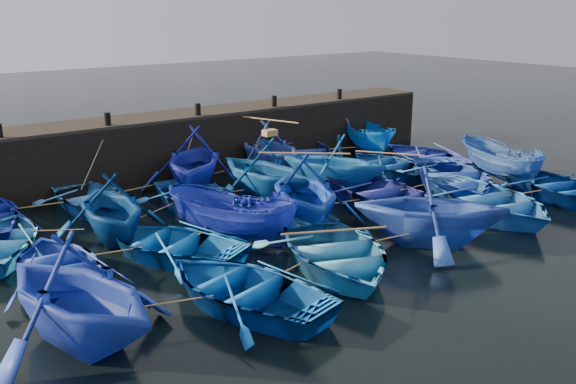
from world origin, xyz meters
TOP-DOWN VIEW (x-y plane):
  - ground at (0.00, 0.00)m, footprint 120.00×120.00m
  - quay_wall at (0.00, 10.50)m, footprint 26.00×2.50m
  - quay_top at (0.00, 10.50)m, footprint 26.00×2.50m
  - bollard_1 at (-4.00, 9.60)m, footprint 0.24×0.24m
  - bollard_2 at (0.00, 9.60)m, footprint 0.24×0.24m
  - bollard_3 at (4.00, 9.60)m, footprint 0.24×0.24m
  - bollard_4 at (8.00, 9.60)m, footprint 0.24×0.24m
  - boat_1 at (-5.66, 7.28)m, footprint 3.72×4.96m
  - boat_2 at (-1.36, 7.58)m, footprint 6.30×6.45m
  - boat_3 at (2.54, 7.96)m, footprint 4.03×4.62m
  - boat_4 at (4.88, 8.41)m, footprint 5.57×6.28m
  - boat_5 at (8.48, 7.78)m, footprint 3.14×4.67m
  - boat_6 at (-9.34, 4.90)m, footprint 4.90×5.45m
  - boat_7 at (-6.22, 4.11)m, footprint 4.30×4.79m
  - boat_8 at (-2.66, 4.94)m, footprint 3.87×5.23m
  - boat_9 at (0.06, 4.81)m, footprint 4.49×5.06m
  - boat_10 at (3.16, 4.36)m, footprint 5.36×5.59m
  - boat_11 at (6.51, 4.56)m, footprint 3.54×4.76m
  - boat_12 at (8.99, 4.66)m, footprint 3.62×4.99m
  - boat_13 at (-8.62, 1.91)m, footprint 3.64×4.77m
  - boat_14 at (-5.44, 1.63)m, footprint 5.14×5.73m
  - boat_15 at (-3.30, 1.76)m, footprint 3.76×4.45m
  - boat_16 at (-0.53, 1.59)m, footprint 5.57×5.90m
  - boat_17 at (2.91, 1.30)m, footprint 4.56×5.88m
  - boat_18 at (6.71, 1.28)m, footprint 6.44×7.01m
  - boat_19 at (9.50, 1.10)m, footprint 2.22×4.48m
  - boat_20 at (-9.32, -1.68)m, footprint 5.28×5.75m
  - boat_21 at (-5.44, -2.30)m, footprint 4.65×5.65m
  - boat_22 at (-2.21, -1.88)m, footprint 5.63×6.53m
  - boat_23 at (1.47, -2.14)m, footprint 6.15×6.15m
  - boat_24 at (5.29, -1.49)m, footprint 5.39×6.56m
  - boat_25 at (9.04, -1.87)m, footprint 4.74×5.66m
  - wooden_crate at (0.36, 4.81)m, footprint 0.50×0.36m
  - mooring_ropes at (-0.18, 4.83)m, footprint 17.94×11.94m
  - loose_oars at (1.58, 3.06)m, footprint 10.98×11.92m

SIDE VIEW (x-z plane):
  - ground at x=0.00m, z-range 0.00..0.00m
  - boat_13 at x=-8.62m, z-range 0.00..0.93m
  - boat_6 at x=-9.34m, z-range 0.00..0.93m
  - boat_11 at x=6.51m, z-range 0.00..0.95m
  - boat_14 at x=-5.44m, z-range 0.00..0.98m
  - boat_1 at x=-5.66m, z-range 0.00..0.98m
  - boat_25 at x=9.04m, z-range 0.00..1.01m
  - boat_21 at x=-5.44m, z-range 0.00..1.02m
  - boat_12 at x=8.99m, z-range 0.00..1.02m
  - boat_8 at x=-2.66m, z-range 0.00..1.05m
  - boat_4 at x=4.88m, z-range 0.00..1.08m
  - boat_17 at x=2.91m, z-range 0.00..1.12m
  - boat_22 at x=-2.21m, z-range 0.00..1.14m
  - boat_24 at x=5.29m, z-range 0.00..1.19m
  - boat_18 at x=6.71m, z-range 0.00..1.19m
  - boat_15 at x=-3.30m, z-range 0.00..1.66m
  - boat_19 at x=9.50m, z-range 0.00..1.66m
  - boat_5 at x=8.48m, z-range 0.00..1.69m
  - mooring_ropes at x=-0.18m, z-range -0.19..1.92m
  - boat_7 at x=-6.22m, z-range 0.00..2.25m
  - boat_10 at x=3.16m, z-range 0.00..2.27m
  - boat_3 at x=2.54m, z-range 0.00..2.35m
  - boat_9 at x=0.06m, z-range 0.00..2.45m
  - boat_23 at x=1.47m, z-range 0.00..2.46m
  - boat_16 at x=-0.53m, z-range 0.00..2.46m
  - quay_wall at x=0.00m, z-range 0.00..2.50m
  - boat_20 at x=-9.32m, z-range 0.00..2.54m
  - boat_2 at x=-1.36m, z-range 0.00..2.58m
  - loose_oars at x=1.58m, z-range 0.97..2.54m
  - quay_top at x=0.00m, z-range 2.50..2.62m
  - wooden_crate at x=0.36m, z-range 2.45..2.68m
  - bollard_1 at x=-4.00m, z-range 2.62..3.12m
  - bollard_2 at x=0.00m, z-range 2.62..3.12m
  - bollard_3 at x=4.00m, z-range 2.62..3.12m
  - bollard_4 at x=8.00m, z-range 2.62..3.12m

